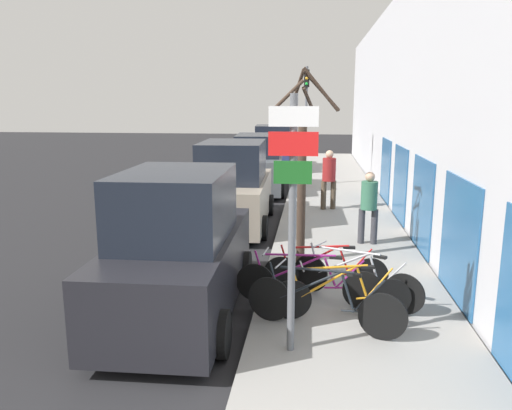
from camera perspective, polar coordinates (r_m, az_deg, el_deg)
The scene contains 17 objects.
ground_plane at distance 13.47m, azimuth -1.58°, elevation -2.66°, with size 80.00×80.00×0.00m, color black.
sidewalk_curb at distance 16.07m, azimuth 9.07°, elevation -0.17°, with size 3.20×32.00×0.15m.
building_facade at distance 15.84m, azimuth 15.90°, elevation 10.84°, with size 0.23×32.00×6.50m.
signpost at distance 6.18m, azimuth 4.18°, elevation -0.54°, with size 0.60×0.12×3.29m.
bicycle_0 at distance 7.25m, azimuth 7.77°, elevation -11.12°, with size 2.23×0.72×0.93m.
bicycle_1 at distance 7.66m, azimuth 9.73°, elevation -10.13°, with size 2.09×0.47×0.84m.
bicycle_2 at distance 8.06m, azimuth 5.94°, elevation -8.82°, with size 2.34×0.44×0.87m.
bicycle_3 at distance 8.29m, azimuth 11.22°, elevation -8.36°, with size 2.01×1.12×0.88m.
bicycle_4 at distance 8.66m, azimuth 7.97°, elevation -7.49°, with size 2.12×0.44×0.83m.
parked_car_0 at distance 7.88m, azimuth -8.79°, elevation -5.39°, with size 1.99×4.25×2.34m.
parked_car_1 at distance 13.47m, azimuth -2.61°, elevation 1.84°, with size 2.11×4.55×2.32m.
parked_car_2 at distance 18.89m, azimuth 0.27°, elevation 4.56°, with size 2.19×4.86×2.16m.
parked_car_3 at distance 24.56m, azimuth 2.00°, elevation 6.28°, with size 2.31×4.52×2.23m.
pedestrian_near at distance 11.56m, azimuth 12.78°, elevation 0.28°, with size 0.43×0.37×1.66m.
pedestrian_far at distance 15.11m, azimuth 8.34°, elevation 3.36°, with size 0.45×0.40×1.78m.
street_tree at distance 9.91m, azimuth 5.41°, elevation 4.28°, with size 1.37×1.11×3.84m.
traffic_light at distance 19.39m, azimuth 5.75°, elevation 10.75°, with size 0.20×0.30×4.50m.
Camera 1 is at (1.86, -1.71, 3.35)m, focal length 35.00 mm.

